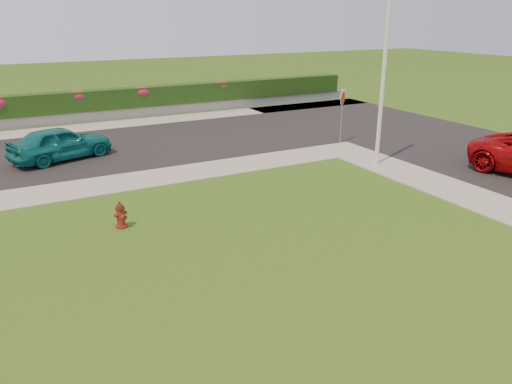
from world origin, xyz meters
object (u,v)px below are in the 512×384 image
sedan_teal (60,143)px  utility_pole (383,78)px  stop_sign (342,105)px  fire_hydrant (121,215)px

sedan_teal → utility_pole: utility_pole is taller
sedan_teal → utility_pole: bearing=-139.2°
utility_pole → stop_sign: 3.89m
utility_pole → stop_sign: (0.84, 3.45, -1.59)m
utility_pole → stop_sign: utility_pole is taller
fire_hydrant → stop_sign: 12.37m
fire_hydrant → sedan_teal: bearing=70.0°
fire_hydrant → utility_pole: size_ratio=0.11×
fire_hydrant → stop_sign: size_ratio=0.32×
fire_hydrant → utility_pole: bearing=-15.4°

